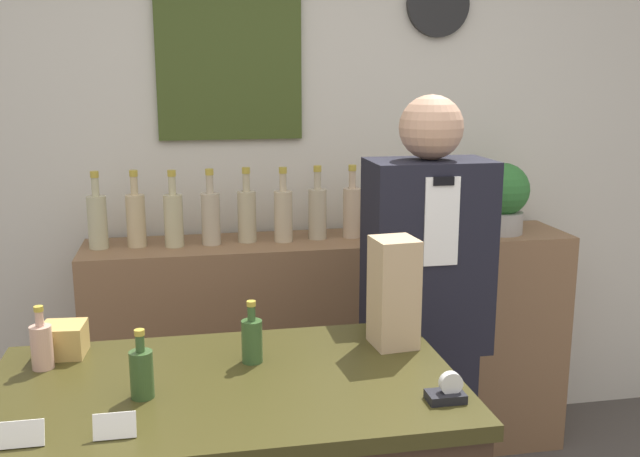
% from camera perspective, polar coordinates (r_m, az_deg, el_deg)
% --- Properties ---
extents(back_wall, '(5.20, 0.09, 2.70)m').
position_cam_1_polar(back_wall, '(3.25, -3.90, 5.95)').
color(back_wall, beige).
rests_on(back_wall, ground_plane).
extents(back_shelf, '(2.12, 0.39, 1.01)m').
position_cam_1_polar(back_shelf, '(3.25, 1.01, -9.53)').
color(back_shelf, brown).
rests_on(back_shelf, ground_plane).
extents(shopkeeper, '(0.42, 0.26, 1.65)m').
position_cam_1_polar(shopkeeper, '(2.57, 8.37, -8.15)').
color(shopkeeper, black).
rests_on(shopkeeper, ground_plane).
extents(potted_plant, '(0.24, 0.24, 0.32)m').
position_cam_1_polar(potted_plant, '(3.27, 14.37, 2.49)').
color(potted_plant, '#9E998E').
rests_on(potted_plant, back_shelf).
extents(paper_bag, '(0.13, 0.14, 0.32)m').
position_cam_1_polar(paper_bag, '(2.04, 5.92, -5.10)').
color(paper_bag, tan).
rests_on(paper_bag, display_counter).
extents(tape_dispenser, '(0.09, 0.06, 0.07)m').
position_cam_1_polar(tape_dispenser, '(1.77, 10.15, -12.75)').
color(tape_dispenser, black).
rests_on(tape_dispenser, display_counter).
extents(price_card_left, '(0.09, 0.02, 0.06)m').
position_cam_1_polar(price_card_left, '(1.67, -22.75, -14.93)').
color(price_card_left, white).
rests_on(price_card_left, display_counter).
extents(price_card_right, '(0.09, 0.02, 0.06)m').
position_cam_1_polar(price_card_right, '(1.64, -16.11, -14.93)').
color(price_card_right, white).
rests_on(price_card_right, display_counter).
extents(gift_box, '(0.12, 0.12, 0.09)m').
position_cam_1_polar(gift_box, '(2.12, -19.80, -8.37)').
color(gift_box, tan).
rests_on(gift_box, display_counter).
extents(counter_bottle_0, '(0.06, 0.06, 0.17)m').
position_cam_1_polar(counter_bottle_0, '(2.04, -21.38, -8.68)').
color(counter_bottle_0, tan).
rests_on(counter_bottle_0, display_counter).
extents(counter_bottle_1, '(0.06, 0.06, 0.17)m').
position_cam_1_polar(counter_bottle_1, '(1.80, -14.08, -11.09)').
color(counter_bottle_1, '#324E25').
rests_on(counter_bottle_1, display_counter).
extents(counter_bottle_2, '(0.06, 0.06, 0.17)m').
position_cam_1_polar(counter_bottle_2, '(1.95, -5.47, -8.81)').
color(counter_bottle_2, '#345329').
rests_on(counter_bottle_2, display_counter).
extents(shelf_bottle_0, '(0.08, 0.08, 0.32)m').
position_cam_1_polar(shelf_bottle_0, '(3.04, -17.38, 0.67)').
color(shelf_bottle_0, tan).
rests_on(shelf_bottle_0, back_shelf).
extents(shelf_bottle_1, '(0.08, 0.08, 0.32)m').
position_cam_1_polar(shelf_bottle_1, '(3.03, -14.51, 0.81)').
color(shelf_bottle_1, tan).
rests_on(shelf_bottle_1, back_shelf).
extents(shelf_bottle_2, '(0.08, 0.08, 0.32)m').
position_cam_1_polar(shelf_bottle_2, '(2.99, -11.64, 0.82)').
color(shelf_bottle_2, tan).
rests_on(shelf_bottle_2, back_shelf).
extents(shelf_bottle_3, '(0.08, 0.08, 0.32)m').
position_cam_1_polar(shelf_bottle_3, '(3.00, -8.73, 0.97)').
color(shelf_bottle_3, tan).
rests_on(shelf_bottle_3, back_shelf).
extents(shelf_bottle_4, '(0.08, 0.08, 0.32)m').
position_cam_1_polar(shelf_bottle_4, '(3.03, -5.87, 1.15)').
color(shelf_bottle_4, tan).
rests_on(shelf_bottle_4, back_shelf).
extents(shelf_bottle_5, '(0.08, 0.08, 0.32)m').
position_cam_1_polar(shelf_bottle_5, '(3.02, -2.95, 1.18)').
color(shelf_bottle_5, tan).
rests_on(shelf_bottle_5, back_shelf).
extents(shelf_bottle_6, '(0.08, 0.08, 0.32)m').
position_cam_1_polar(shelf_bottle_6, '(3.07, -0.21, 1.37)').
color(shelf_bottle_6, tan).
rests_on(shelf_bottle_6, back_shelf).
extents(shelf_bottle_7, '(0.08, 0.08, 0.32)m').
position_cam_1_polar(shelf_bottle_7, '(3.10, 2.57, 1.46)').
color(shelf_bottle_7, tan).
rests_on(shelf_bottle_7, back_shelf).
extents(shelf_bottle_8, '(0.08, 0.08, 0.32)m').
position_cam_1_polar(shelf_bottle_8, '(3.12, 5.40, 1.47)').
color(shelf_bottle_8, tan).
rests_on(shelf_bottle_8, back_shelf).
extents(shelf_bottle_9, '(0.08, 0.08, 0.32)m').
position_cam_1_polar(shelf_bottle_9, '(3.17, 8.00, 1.59)').
color(shelf_bottle_9, tan).
rests_on(shelf_bottle_9, back_shelf).
extents(shelf_bottle_10, '(0.08, 0.08, 0.32)m').
position_cam_1_polar(shelf_bottle_10, '(3.23, 10.52, 1.70)').
color(shelf_bottle_10, tan).
rests_on(shelf_bottle_10, back_shelf).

